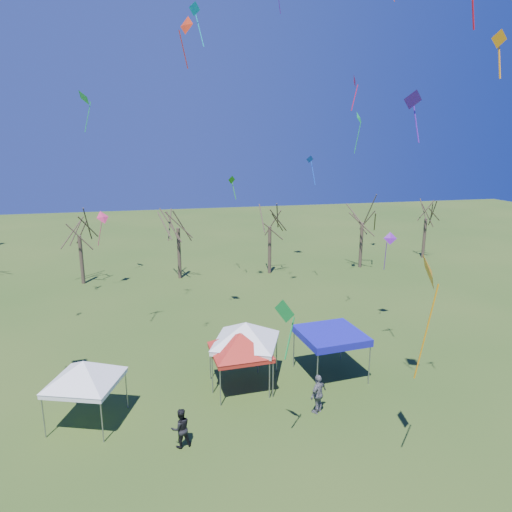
% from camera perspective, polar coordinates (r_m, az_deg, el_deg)
% --- Properties ---
extents(ground, '(140.00, 140.00, 0.00)m').
position_cam_1_polar(ground, '(20.76, 2.95, -21.39)').
color(ground, '#2C4A18').
rests_on(ground, ground).
extents(tree_1, '(3.42, 3.42, 7.54)m').
position_cam_1_polar(tree_1, '(41.76, -21.41, 4.41)').
color(tree_1, '#3D2D21').
rests_on(tree_1, ground).
extents(tree_2, '(3.71, 3.71, 8.18)m').
position_cam_1_polar(tree_2, '(41.08, -9.81, 5.73)').
color(tree_2, '#3D2D21').
rests_on(tree_2, ground).
extents(tree_3, '(3.59, 3.59, 7.91)m').
position_cam_1_polar(tree_3, '(42.15, 1.75, 5.84)').
color(tree_3, '#3D2D21').
rests_on(tree_3, ground).
extents(tree_4, '(3.58, 3.58, 7.89)m').
position_cam_1_polar(tree_4, '(45.43, 13.26, 6.03)').
color(tree_4, '#3D2D21').
rests_on(tree_4, ground).
extents(tree_5, '(3.39, 3.39, 7.46)m').
position_cam_1_polar(tree_5, '(51.45, 20.62, 6.03)').
color(tree_5, '#3D2D21').
rests_on(tree_5, ground).
extents(tent_white_west, '(3.62, 3.62, 3.40)m').
position_cam_1_polar(tent_white_west, '(21.42, -20.75, -12.65)').
color(tent_white_west, gray).
rests_on(tent_white_west, ground).
extents(tent_white_mid, '(3.96, 3.96, 3.77)m').
position_cam_1_polar(tent_white_mid, '(23.20, -1.29, -8.80)').
color(tent_white_mid, gray).
rests_on(tent_white_mid, ground).
extents(tent_red, '(3.90, 3.90, 3.44)m').
position_cam_1_polar(tent_red, '(22.69, -2.01, -10.06)').
color(tent_red, gray).
rests_on(tent_red, ground).
extents(tent_blue, '(3.39, 3.39, 2.46)m').
position_cam_1_polar(tent_blue, '(24.41, 9.36, -9.79)').
color(tent_blue, gray).
rests_on(tent_blue, ground).
extents(person_grey, '(1.16, 0.99, 1.87)m').
position_cam_1_polar(person_grey, '(21.82, 7.79, -16.69)').
color(person_grey, slate).
rests_on(person_grey, ground).
extents(person_dark, '(0.91, 0.77, 1.66)m').
position_cam_1_polar(person_dark, '(19.88, -9.39, -20.46)').
color(person_dark, black).
rests_on(person_dark, ground).
extents(kite_9, '(0.61, 0.30, 1.57)m').
position_cam_1_polar(kite_9, '(18.61, 28.08, 22.65)').
color(kite_9, orange).
rests_on(kite_9, ground).
extents(kite_12, '(1.06, 1.11, 3.29)m').
position_cam_1_polar(kite_12, '(39.13, 12.79, 16.40)').
color(kite_12, green).
rests_on(kite_12, ground).
extents(kite_22, '(0.80, 0.74, 2.36)m').
position_cam_1_polar(kite_22, '(37.50, 6.78, 11.74)').
color(kite_22, blue).
rests_on(kite_22, ground).
extents(kite_24, '(0.86, 0.98, 2.61)m').
position_cam_1_polar(kite_24, '(27.29, -8.75, 26.55)').
color(kite_24, red).
rests_on(kite_24, ground).
extents(kite_17, '(0.91, 0.65, 2.60)m').
position_cam_1_polar(kite_17, '(30.89, 16.40, 2.00)').
color(kite_17, '#6917A4').
rests_on(kite_17, ground).
extents(kite_26, '(1.11, 0.99, 2.96)m').
position_cam_1_polar(kite_26, '(36.60, -7.70, 28.20)').
color(kite_26, '#0DC6CA').
rests_on(kite_26, ground).
extents(kite_1, '(0.75, 0.99, 2.29)m').
position_cam_1_polar(kite_1, '(16.94, 3.68, -6.96)').
color(kite_1, green).
rests_on(kite_1, ground).
extents(kite_2, '(1.38, 1.57, 3.26)m').
position_cam_1_polar(kite_2, '(40.31, -20.65, 18.03)').
color(kite_2, green).
rests_on(kite_2, ground).
extents(kite_18, '(0.43, 0.79, 2.02)m').
position_cam_1_polar(kite_18, '(28.44, 12.28, 20.47)').
color(kite_18, red).
rests_on(kite_18, ground).
extents(kite_5, '(1.06, 1.47, 4.42)m').
position_cam_1_polar(kite_5, '(16.09, 20.93, -2.04)').
color(kite_5, orange).
rests_on(kite_5, ground).
extents(kite_19, '(0.77, 0.64, 2.02)m').
position_cam_1_polar(kite_19, '(38.76, -3.06, 9.41)').
color(kite_19, '#279B17').
rests_on(kite_19, ground).
extents(kite_13, '(1.28, 1.19, 2.90)m').
position_cam_1_polar(kite_13, '(39.37, -18.61, 4.57)').
color(kite_13, '#EB346B').
rests_on(kite_13, ground).
extents(kite_27, '(0.99, 0.64, 2.36)m').
position_cam_1_polar(kite_27, '(22.96, 18.99, 17.94)').
color(kite_27, '#5319B0').
rests_on(kite_27, ground).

